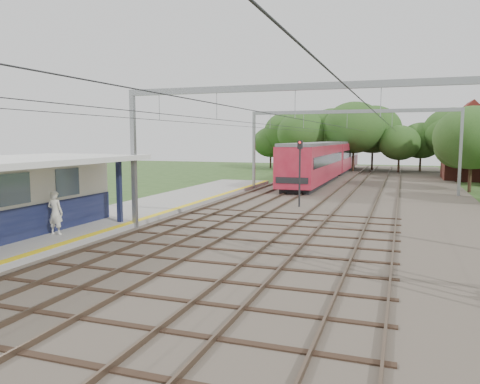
% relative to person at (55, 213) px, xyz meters
% --- Properties ---
extents(ballast_bed, '(18.00, 90.00, 0.10)m').
position_rel_person_xyz_m(ballast_bed, '(10.76, 18.72, -1.29)').
color(ballast_bed, '#473D33').
rests_on(ballast_bed, ground).
extents(platform, '(5.00, 52.00, 0.35)m').
position_rel_person_xyz_m(platform, '(-0.74, 2.72, -1.16)').
color(platform, gray).
rests_on(platform, ground).
extents(yellow_stripe, '(0.45, 52.00, 0.01)m').
position_rel_person_xyz_m(yellow_stripe, '(1.51, 2.72, -0.98)').
color(yellow_stripe, yellow).
rests_on(yellow_stripe, platform).
extents(rail_tracks, '(11.80, 88.00, 0.15)m').
position_rel_person_xyz_m(rail_tracks, '(8.26, 18.72, -1.16)').
color(rail_tracks, brown).
rests_on(rail_tracks, ballast_bed).
extents(catenary_system, '(17.22, 88.00, 7.00)m').
position_rel_person_xyz_m(catenary_system, '(10.15, 14.00, 4.18)').
color(catenary_system, gray).
rests_on(catenary_system, ground).
extents(tree_band, '(31.72, 30.88, 8.82)m').
position_rel_person_xyz_m(tree_band, '(10.60, 45.84, 3.58)').
color(tree_band, '#382619').
rests_on(tree_band, ground).
extents(person, '(0.75, 0.52, 1.97)m').
position_rel_person_xyz_m(person, '(0.00, 0.00, 0.00)').
color(person, silver).
rests_on(person, platform).
extents(train, '(3.13, 38.98, 4.10)m').
position_rel_person_xyz_m(train, '(6.26, 38.99, 0.94)').
color(train, black).
rests_on(train, ballast_bed).
extents(signal_post, '(0.34, 0.29, 4.48)m').
position_rel_person_xyz_m(signal_post, '(8.11, 13.66, 1.52)').
color(signal_post, black).
rests_on(signal_post, ground).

